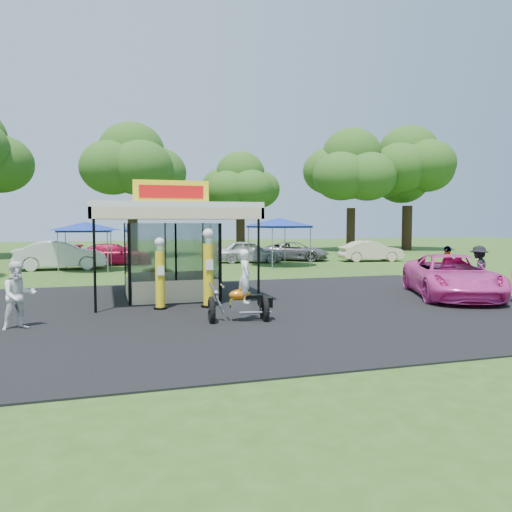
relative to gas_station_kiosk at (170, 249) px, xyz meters
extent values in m
plane|color=#2C4916|center=(2.00, -4.99, -1.78)|extent=(120.00, 120.00, 0.00)
cube|color=black|center=(2.00, -2.99, -1.76)|extent=(20.00, 14.00, 0.04)
cube|color=white|center=(0.00, 0.01, -1.75)|extent=(3.00, 3.00, 0.06)
cube|color=white|center=(0.00, 0.01, 1.51)|extent=(5.40, 5.40, 0.18)
cube|color=gold|center=(0.00, -0.49, 2.00)|extent=(2.60, 0.25, 0.80)
cube|color=red|center=(0.00, -0.62, 2.00)|extent=(2.21, 0.02, 0.45)
cylinder|color=black|center=(-2.55, -2.54, -0.18)|extent=(0.08, 0.08, 3.20)
cylinder|color=black|center=(2.55, -2.54, -0.18)|extent=(0.08, 0.08, 3.20)
cylinder|color=black|center=(-0.63, -2.46, -1.73)|extent=(0.42, 0.42, 0.10)
cylinder|color=gold|center=(-0.63, -2.46, -0.82)|extent=(0.29, 0.29, 1.74)
cylinder|color=silver|center=(-0.63, -2.46, 0.15)|extent=(0.19, 0.19, 0.19)
sphere|color=white|center=(-0.63, -2.46, 0.34)|extent=(0.31, 0.31, 0.31)
cube|color=white|center=(-0.63, -2.63, -0.53)|extent=(0.21, 0.02, 0.29)
cylinder|color=black|center=(0.88, -2.54, -1.73)|extent=(0.47, 0.47, 0.11)
cylinder|color=gold|center=(0.88, -2.54, -0.70)|extent=(0.32, 0.32, 1.94)
cylinder|color=silver|center=(0.88, -2.54, 0.37)|extent=(0.22, 0.22, 0.22)
sphere|color=white|center=(0.88, -2.54, 0.59)|extent=(0.35, 0.35, 0.35)
cube|color=white|center=(0.88, -2.74, -0.38)|extent=(0.24, 0.02, 0.32)
torus|color=black|center=(0.49, -4.90, -1.45)|extent=(0.25, 0.83, 0.82)
torus|color=black|center=(1.94, -5.07, -1.45)|extent=(0.25, 0.83, 0.82)
cube|color=silver|center=(1.27, -4.99, -1.29)|extent=(0.56, 0.33, 0.29)
ellipsoid|color=#C3630D|center=(1.27, -4.99, -1.02)|extent=(0.62, 0.35, 0.29)
cube|color=black|center=(1.60, -5.03, -1.08)|extent=(0.56, 0.31, 0.10)
cube|color=black|center=(1.97, -5.07, -1.25)|extent=(0.38, 0.37, 0.27)
cylinder|color=silver|center=(0.64, -4.92, -1.10)|extent=(0.43, 0.11, 0.87)
cylinder|color=silver|center=(0.78, -4.93, -0.76)|extent=(0.12, 0.59, 0.05)
sphere|color=silver|center=(0.62, -4.91, -0.95)|extent=(0.16, 0.16, 0.16)
imported|color=white|center=(1.41, -5.00, -0.51)|extent=(0.41, 0.57, 1.46)
torus|color=black|center=(-1.05, -0.78, -1.46)|extent=(0.71, 0.48, 0.67)
torus|color=black|center=(-1.16, -0.64, -1.46)|extent=(0.72, 0.55, 0.67)
imported|color=gold|center=(0.00, 2.21, -1.30)|extent=(2.82, 1.13, 0.96)
imported|color=#E83FA5|center=(9.73, -2.95, -1.00)|extent=(4.56, 6.17, 1.56)
imported|color=white|center=(-4.37, -4.26, -0.91)|extent=(1.06, 0.97, 1.75)
imported|color=black|center=(11.64, -2.11, -0.87)|extent=(1.36, 1.23, 1.83)
imported|color=gray|center=(11.48, -0.48, -0.91)|extent=(1.10, 0.83, 1.74)
imported|color=silver|center=(-4.69, 12.41, -0.96)|extent=(5.07, 1.95, 1.65)
imported|color=maroon|center=(-1.70, 14.60, -1.11)|extent=(4.88, 2.50, 1.35)
imported|color=#B0B1B5|center=(6.95, 13.90, -1.03)|extent=(4.68, 2.53, 1.51)
imported|color=slate|center=(10.54, 14.64, -1.12)|extent=(5.17, 4.41, 1.32)
imported|color=beige|center=(15.33, 12.53, -1.07)|extent=(4.46, 2.04, 1.42)
cylinder|color=gray|center=(-4.52, 12.42, -0.70)|extent=(0.05, 0.05, 2.17)
cylinder|color=gray|center=(-2.01, 12.42, -0.70)|extent=(0.05, 0.05, 2.17)
cylinder|color=gray|center=(-4.52, 9.91, -0.70)|extent=(0.05, 0.05, 2.17)
cylinder|color=gray|center=(-2.01, 9.91, -0.70)|extent=(0.05, 0.05, 2.17)
cube|color=navy|center=(-3.27, 11.17, 0.44)|extent=(2.71, 2.71, 0.11)
cone|color=navy|center=(-3.27, 11.17, 0.72)|extent=(3.91, 3.91, 0.45)
cylinder|color=gray|center=(6.68, 12.36, -0.60)|extent=(0.06, 0.06, 2.36)
cylinder|color=gray|center=(9.43, 12.36, -0.60)|extent=(0.06, 0.06, 2.36)
cylinder|color=gray|center=(6.68, 9.61, -0.60)|extent=(0.06, 0.06, 2.36)
cylinder|color=gray|center=(9.43, 9.61, -0.60)|extent=(0.06, 0.06, 2.36)
cube|color=navy|center=(8.05, 10.99, 0.64)|extent=(2.96, 2.96, 0.12)
cone|color=navy|center=(8.05, 10.99, 0.95)|extent=(4.26, 4.26, 0.49)
cylinder|color=black|center=(-0.15, 21.99, 0.01)|extent=(0.77, 0.77, 3.59)
ellipsoid|color=#234915|center=(-0.15, 21.99, 4.67)|extent=(8.61, 8.61, 7.38)
cylinder|color=black|center=(9.27, 24.65, -0.22)|extent=(0.78, 0.78, 3.12)
ellipsoid|color=#234915|center=(9.27, 24.65, 3.77)|extent=(7.28, 7.28, 6.24)
cylinder|color=black|center=(19.80, 24.07, 0.22)|extent=(0.80, 0.80, 4.00)
ellipsoid|color=#234915|center=(19.80, 24.07, 5.32)|extent=(9.33, 9.33, 7.99)
cylinder|color=black|center=(25.56, 23.62, 0.34)|extent=(0.96, 0.96, 4.25)
ellipsoid|color=#234915|center=(25.56, 23.62, 5.67)|extent=(9.60, 9.60, 8.23)
camera|label=1|loc=(-2.24, -18.04, 0.99)|focal=35.00mm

